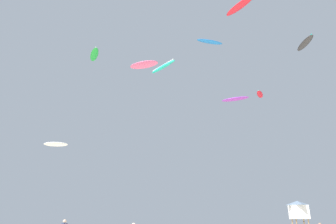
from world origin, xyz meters
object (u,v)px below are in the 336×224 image
lifeguard_tower (298,210)px  kite_aloft_1 (240,6)px  kite_aloft_2 (144,65)px  kite_aloft_3 (210,42)px  kite_aloft_6 (305,43)px  kite_aloft_9 (163,67)px  kite_aloft_8 (56,144)px  kite_aloft_5 (94,55)px  kite_aloft_7 (235,99)px  kite_aloft_4 (260,94)px

lifeguard_tower → kite_aloft_1: 27.13m
kite_aloft_2 → kite_aloft_3: (9.75, 1.03, 4.26)m
kite_aloft_6 → kite_aloft_9: bearing=-169.1°
kite_aloft_6 → kite_aloft_8: kite_aloft_6 is taller
kite_aloft_1 → kite_aloft_3: kite_aloft_3 is taller
kite_aloft_3 → kite_aloft_5: bearing=-179.6°
kite_aloft_9 → kite_aloft_7: bearing=43.4°
kite_aloft_5 → kite_aloft_6: kite_aloft_5 is taller
kite_aloft_1 → kite_aloft_5: (-20.25, 8.84, -0.86)m
kite_aloft_1 → kite_aloft_6: 8.97m
kite_aloft_1 → lifeguard_tower: bearing=56.9°
kite_aloft_8 → kite_aloft_9: size_ratio=0.96×
kite_aloft_4 → kite_aloft_6: size_ratio=1.03×
kite_aloft_1 → kite_aloft_5: bearing=156.4°
kite_aloft_2 → kite_aloft_3: size_ratio=1.04×
kite_aloft_7 → kite_aloft_9: (-8.98, -8.47, 0.32)m
kite_aloft_4 → kite_aloft_7: size_ratio=0.99×
kite_aloft_5 → kite_aloft_6: bearing=-14.7°
kite_aloft_8 → kite_aloft_2: bearing=-0.6°
kite_aloft_3 → kite_aloft_9: kite_aloft_3 is taller
kite_aloft_5 → kite_aloft_7: bearing=-5.8°
kite_aloft_2 → kite_aloft_3: kite_aloft_3 is taller
kite_aloft_2 → kite_aloft_6: kite_aloft_2 is taller
kite_aloft_9 → lifeguard_tower: bearing=38.9°
kite_aloft_6 → kite_aloft_7: 10.59m
kite_aloft_5 → kite_aloft_8: kite_aloft_5 is taller
kite_aloft_6 → kite_aloft_7: size_ratio=0.96×
kite_aloft_6 → kite_aloft_4: bearing=89.7°
kite_aloft_1 → kite_aloft_8: size_ratio=1.35×
kite_aloft_3 → kite_aloft_4: kite_aloft_3 is taller
kite_aloft_3 → kite_aloft_8: 26.44m
kite_aloft_4 → kite_aloft_7: 19.27m
kite_aloft_2 → kite_aloft_3: 10.69m
kite_aloft_7 → kite_aloft_9: kite_aloft_9 is taller
kite_aloft_6 → kite_aloft_1: bearing=-168.4°
kite_aloft_5 → kite_aloft_2: bearing=-6.7°
kite_aloft_4 → kite_aloft_1: bearing=-108.8°
kite_aloft_3 → kite_aloft_5: size_ratio=1.03×
kite_aloft_2 → kite_aloft_8: (-11.40, 0.12, -11.58)m
kite_aloft_2 → kite_aloft_9: bearing=-70.6°
kite_aloft_1 → kite_aloft_7: bearing=91.5°
kite_aloft_1 → kite_aloft_6: kite_aloft_1 is taller
kite_aloft_3 → kite_aloft_6: size_ratio=1.23×
kite_aloft_5 → kite_aloft_9: size_ratio=1.25×
kite_aloft_2 → kite_aloft_7: size_ratio=1.23×
kite_aloft_5 → kite_aloft_7: size_ratio=1.15×
kite_aloft_7 → kite_aloft_6: bearing=-33.9°
kite_aloft_5 → kite_aloft_8: 14.52m
kite_aloft_3 → kite_aloft_9: 15.95m
kite_aloft_1 → kite_aloft_6: size_ratio=1.24×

